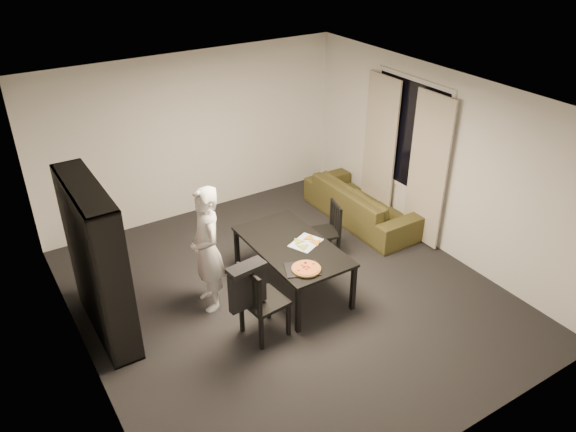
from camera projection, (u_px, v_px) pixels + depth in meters
room at (287, 207)px, 6.70m from camera, size 5.01×5.51×2.61m
window_pane at (409, 135)px, 8.20m from camera, size 0.02×1.40×1.60m
window_frame at (409, 135)px, 8.20m from camera, size 0.03×1.52×1.72m
curtain_left at (428, 171)px, 7.95m from camera, size 0.03×0.70×2.25m
curtain_right at (380, 147)px, 8.71m from camera, size 0.03×0.70×2.25m
bookshelf at (97, 261)px, 6.31m from camera, size 0.35×1.50×1.90m
dining_table at (292, 249)px, 7.16m from camera, size 0.90×1.62×0.68m
chair_left at (258, 298)px, 6.37m from camera, size 0.50×0.50×0.98m
chair_right at (329, 227)px, 7.92m from camera, size 0.47×0.47×0.83m
draped_jacket at (247, 284)px, 6.17m from camera, size 0.46×0.24×0.54m
person at (207, 249)px, 6.77m from camera, size 0.45×0.64×1.64m
baking_tray at (302, 269)px, 6.65m from camera, size 0.49×0.45×0.01m
pepperoni_pizza at (306, 269)px, 6.62m from camera, size 0.35×0.35×0.03m
kitchen_towel at (306, 243)px, 7.16m from camera, size 0.49×0.44×0.01m
pizza_slices at (306, 242)px, 7.16m from camera, size 0.40×0.35×0.01m
sofa at (362, 203)px, 8.90m from camera, size 0.82×2.10×0.61m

